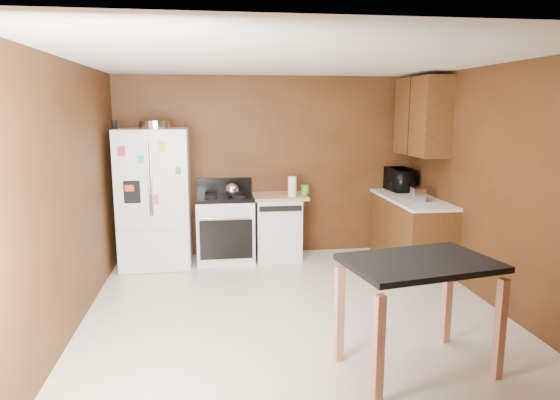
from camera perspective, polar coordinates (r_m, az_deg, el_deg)
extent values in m
plane|color=silver|center=(5.20, 1.71, -12.86)|extent=(4.50, 4.50, 0.00)
plane|color=white|center=(4.79, 1.88, 15.76)|extent=(4.50, 4.50, 0.00)
plane|color=#553216|center=(7.05, -1.25, 3.88)|extent=(4.20, 0.00, 4.20)
plane|color=#553216|center=(2.71, 9.78, -7.03)|extent=(4.20, 0.00, 4.20)
plane|color=#553216|center=(4.95, -22.94, 0.24)|extent=(0.00, 4.50, 4.50)
plane|color=#553216|center=(5.58, 23.56, 1.27)|extent=(0.00, 4.50, 4.50)
cylinder|color=silver|center=(6.68, -14.12, 8.38)|extent=(0.41, 0.41, 0.10)
cylinder|color=black|center=(6.63, -18.40, 8.18)|extent=(0.07, 0.07, 0.11)
sphere|color=silver|center=(6.64, -5.52, 1.15)|extent=(0.18, 0.18, 0.18)
cylinder|color=white|center=(6.69, 1.40, 1.56)|extent=(0.12, 0.12, 0.27)
cylinder|color=green|center=(6.91, 2.87, 1.23)|extent=(0.11, 0.11, 0.12)
cube|color=silver|center=(6.53, 15.48, 0.63)|extent=(0.17, 0.25, 0.17)
imported|color=black|center=(7.31, 13.46, 2.23)|extent=(0.39, 0.55, 0.29)
cube|color=white|center=(6.72, -14.10, 0.23)|extent=(0.90, 0.75, 1.80)
cube|color=white|center=(6.33, -16.61, 2.06)|extent=(0.43, 0.02, 1.20)
cube|color=white|center=(6.28, -12.55, 2.18)|extent=(0.43, 0.02, 1.20)
cube|color=white|center=(6.49, -14.23, -5.77)|extent=(0.88, 0.02, 0.54)
cube|color=black|center=(6.35, -16.56, 0.89)|extent=(0.20, 0.01, 0.28)
cylinder|color=silver|center=(6.28, -14.76, 2.26)|extent=(0.02, 0.02, 0.90)
cylinder|color=silver|center=(6.27, -14.49, 2.27)|extent=(0.02, 0.02, 0.90)
cube|color=#BB2C6F|center=(6.28, -17.68, 5.34)|extent=(0.09, 0.00, 0.12)
cube|color=#37CEEA|center=(6.26, -15.64, 4.51)|extent=(0.08, 0.00, 0.10)
cube|color=#F0F834|center=(6.22, -13.41, 5.96)|extent=(0.10, 0.00, 0.13)
cube|color=#389E55|center=(6.23, -11.56, 3.27)|extent=(0.07, 0.00, 0.09)
cube|color=#C64421|center=(6.32, -16.83, 1.30)|extent=(0.11, 0.00, 0.08)
cube|color=#C56A57|center=(6.31, -14.07, 0.03)|extent=(0.08, 0.00, 0.11)
cube|color=white|center=(6.31, -11.75, -1.25)|extent=(0.09, 0.00, 0.10)
cube|color=#A3E9F4|center=(6.27, -15.10, 2.71)|extent=(0.07, 0.00, 0.07)
cube|color=white|center=(6.83, -6.26, -3.43)|extent=(0.76, 0.65, 0.85)
cube|color=black|center=(6.74, -6.34, 0.29)|extent=(0.76, 0.65, 0.05)
cube|color=black|center=(7.00, -6.42, 1.71)|extent=(0.76, 0.06, 0.20)
cube|color=black|center=(6.52, -6.17, -4.52)|extent=(0.68, 0.02, 0.52)
cylinder|color=silver|center=(6.44, -6.22, -2.05)|extent=(0.62, 0.02, 0.02)
cylinder|color=black|center=(6.89, -7.88, 0.73)|extent=(0.17, 0.17, 0.02)
cylinder|color=black|center=(6.90, -4.89, 0.80)|extent=(0.17, 0.17, 0.02)
cylinder|color=black|center=(6.57, -7.88, 0.26)|extent=(0.17, 0.17, 0.02)
cylinder|color=black|center=(6.58, -4.74, 0.34)|extent=(0.17, 0.17, 0.02)
cube|color=white|center=(6.91, -0.28, -3.21)|extent=(0.60, 0.60, 0.85)
cube|color=black|center=(6.53, 0.07, -0.99)|extent=(0.56, 0.02, 0.07)
cube|color=tan|center=(6.82, -0.29, 0.43)|extent=(0.78, 0.62, 0.04)
cube|color=brown|center=(6.88, 14.67, -3.58)|extent=(0.60, 1.55, 0.86)
cube|color=white|center=(6.78, 14.84, 0.11)|extent=(0.63, 1.58, 0.04)
cube|color=brown|center=(6.82, 15.92, 9.16)|extent=(0.35, 1.05, 1.00)
cube|color=black|center=(6.75, 14.52, 9.22)|extent=(0.01, 0.01, 1.00)
cube|color=black|center=(4.01, 15.70, -6.93)|extent=(1.24, 0.94, 0.05)
cube|color=tan|center=(4.19, 6.80, -12.84)|extent=(0.08, 0.08, 0.80)
cube|color=tan|center=(4.71, 18.55, -10.69)|extent=(0.08, 0.08, 0.80)
cube|color=tan|center=(3.68, 11.20, -16.45)|extent=(0.08, 0.08, 0.80)
cube|color=tan|center=(4.25, 23.83, -13.36)|extent=(0.08, 0.08, 0.80)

